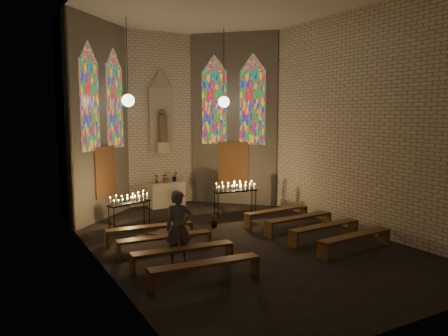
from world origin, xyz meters
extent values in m
plane|color=black|center=(0.00, 0.00, 0.00)|extent=(12.00, 12.00, 0.00)
cube|color=beige|center=(0.00, 6.00, 3.50)|extent=(8.00, 0.02, 7.00)
cube|color=beige|center=(0.00, -6.00, 3.50)|extent=(8.00, 0.02, 7.00)
cube|color=beige|center=(-4.00, 0.00, 3.50)|extent=(0.02, 12.00, 7.00)
cube|color=beige|center=(4.00, 0.00, 3.50)|extent=(0.02, 12.00, 7.00)
cube|color=beige|center=(-2.75, 4.75, 3.50)|extent=(2.72, 2.72, 7.00)
cube|color=beige|center=(2.75, 4.75, 3.50)|extent=(2.72, 2.72, 7.00)
cube|color=#4C3F8C|center=(-3.21, 4.06, 4.00)|extent=(0.78, 0.78, 3.00)
cube|color=#4C3F8C|center=(-2.06, 5.21, 4.00)|extent=(0.78, 0.78, 3.00)
cube|color=#4C3F8C|center=(2.06, 5.21, 4.00)|extent=(0.78, 0.78, 3.00)
cube|color=#4C3F8C|center=(3.21, 4.06, 4.00)|extent=(0.78, 0.78, 3.00)
cube|color=brown|center=(-2.63, 4.63, 1.70)|extent=(0.95, 0.95, 1.80)
cube|color=brown|center=(2.63, 4.63, 1.70)|extent=(0.95, 0.95, 1.80)
cube|color=#9C9583|center=(0.00, 5.92, 3.50)|extent=(1.00, 0.12, 2.60)
cone|color=#9C9583|center=(0.00, 5.92, 5.15)|extent=(1.00, 1.00, 0.80)
cube|color=beige|center=(0.00, 5.78, 2.40)|extent=(0.45, 0.30, 0.40)
cylinder|color=brown|center=(0.00, 5.78, 3.15)|extent=(0.36, 0.36, 1.10)
sphere|color=brown|center=(0.00, 5.78, 3.80)|extent=(0.26, 0.26, 0.26)
sphere|color=white|center=(-1.90, 4.10, 4.20)|extent=(0.44, 0.44, 0.44)
cylinder|color=black|center=(-1.90, 4.10, 5.60)|extent=(0.02, 0.02, 2.80)
sphere|color=white|center=(1.90, 4.10, 4.20)|extent=(0.44, 0.44, 0.44)
cylinder|color=black|center=(1.90, 4.10, 5.60)|extent=(0.02, 0.02, 2.80)
cube|color=beige|center=(0.00, 5.45, 0.50)|extent=(1.40, 0.60, 1.00)
imported|color=#4C723F|center=(-0.44, 5.39, 1.18)|extent=(0.20, 0.15, 0.36)
imported|color=#4C723F|center=(-0.04, 5.37, 1.21)|extent=(0.46, 0.42, 0.43)
imported|color=#4C723F|center=(0.39, 5.51, 1.21)|extent=(0.23, 0.19, 0.42)
imported|color=#4C723F|center=(0.14, 1.63, 0.22)|extent=(0.29, 0.29, 0.43)
cube|color=black|center=(-2.37, 2.72, 0.87)|extent=(1.54, 0.88, 0.05)
cylinder|color=black|center=(-2.98, 2.33, 0.43)|extent=(0.03, 0.03, 0.85)
cylinder|color=black|center=(-1.65, 2.84, 0.43)|extent=(0.03, 0.03, 0.85)
cylinder|color=black|center=(-3.08, 2.60, 0.43)|extent=(0.03, 0.03, 0.85)
cylinder|color=black|center=(-1.75, 3.11, 0.43)|extent=(0.03, 0.03, 0.85)
cube|color=black|center=(1.59, 2.66, 0.94)|extent=(1.66, 0.51, 0.05)
cylinder|color=black|center=(0.81, 2.57, 0.46)|extent=(0.03, 0.03, 0.92)
cylinder|color=black|center=(2.34, 2.45, 0.46)|extent=(0.03, 0.03, 0.92)
cylinder|color=black|center=(0.83, 2.88, 0.46)|extent=(0.03, 0.03, 0.92)
cylinder|color=black|center=(2.36, 2.76, 0.46)|extent=(0.03, 0.03, 0.92)
cube|color=#543218|center=(-2.28, 1.06, 0.46)|extent=(2.58, 0.56, 0.06)
cube|color=#543218|center=(-3.53, 1.16, 0.23)|extent=(0.09, 0.36, 0.46)
cube|color=#543218|center=(-1.04, 0.96, 0.23)|extent=(0.09, 0.36, 0.46)
cube|color=#543218|center=(2.28, 1.06, 0.46)|extent=(2.58, 0.56, 0.06)
cube|color=#543218|center=(1.04, 0.96, 0.23)|extent=(0.09, 0.36, 0.46)
cube|color=#543218|center=(3.53, 1.16, 0.23)|extent=(0.09, 0.36, 0.46)
cube|color=#543218|center=(-2.28, -0.14, 0.46)|extent=(2.58, 0.56, 0.06)
cube|color=#543218|center=(-3.53, -0.04, 0.23)|extent=(0.09, 0.36, 0.46)
cube|color=#543218|center=(-1.04, -0.24, 0.23)|extent=(0.09, 0.36, 0.46)
cube|color=#543218|center=(2.28, -0.14, 0.46)|extent=(2.58, 0.56, 0.06)
cube|color=#543218|center=(1.04, -0.24, 0.23)|extent=(0.09, 0.36, 0.46)
cube|color=#543218|center=(3.53, -0.04, 0.23)|extent=(0.09, 0.36, 0.46)
cube|color=#543218|center=(-2.28, -1.34, 0.46)|extent=(2.58, 0.56, 0.06)
cube|color=#543218|center=(-3.53, -1.24, 0.23)|extent=(0.09, 0.36, 0.46)
cube|color=#543218|center=(-1.04, -1.44, 0.23)|extent=(0.09, 0.36, 0.46)
cube|color=#543218|center=(2.28, -1.34, 0.46)|extent=(2.58, 0.56, 0.06)
cube|color=#543218|center=(1.04, -1.44, 0.23)|extent=(0.09, 0.36, 0.46)
cube|color=#543218|center=(3.53, -1.24, 0.23)|extent=(0.09, 0.36, 0.46)
cube|color=#543218|center=(-2.28, -2.54, 0.46)|extent=(2.58, 0.56, 0.06)
cube|color=#543218|center=(-3.53, -2.44, 0.23)|extent=(0.09, 0.36, 0.46)
cube|color=#543218|center=(-1.04, -2.64, 0.23)|extent=(0.09, 0.36, 0.46)
cube|color=#543218|center=(2.28, -2.54, 0.46)|extent=(2.58, 0.56, 0.06)
cube|color=#543218|center=(1.04, -2.64, 0.23)|extent=(0.09, 0.36, 0.46)
cube|color=#543218|center=(3.53, -2.44, 0.23)|extent=(0.09, 0.36, 0.46)
imported|color=#53555E|center=(-2.26, -1.05, 0.92)|extent=(0.76, 0.58, 1.85)
camera|label=1|loc=(-6.45, -10.85, 3.73)|focal=35.00mm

